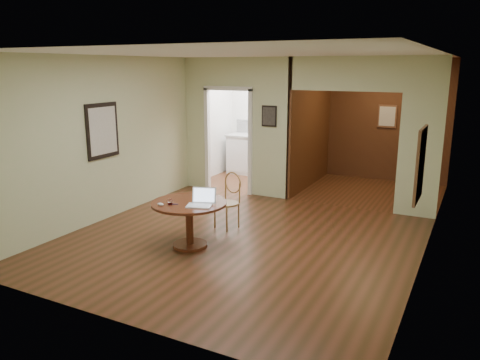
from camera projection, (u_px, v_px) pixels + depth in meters
The scene contains 11 objects.
floor at pixel (237, 242), 6.88m from camera, with size 5.00×5.00×0.00m, color #402712.
room_shell at pixel (287, 129), 9.46m from camera, with size 5.20×7.50×5.00m.
dining_table at pixel (189, 214), 6.62m from camera, with size 1.06×1.06×0.66m.
chair at pixel (229, 197), 7.43m from camera, with size 0.47×0.47×0.90m.
open_laptop at pixel (201, 201), 6.41m from camera, with size 0.39×0.39×0.24m.
closed_laptop at pixel (201, 198), 6.73m from camera, with size 0.30×0.19×0.02m, color silver.
mouse at pixel (160, 204), 6.39m from camera, with size 0.10×0.05×0.04m, color white.
wine_glass at pixel (170, 202), 6.44m from camera, with size 0.08×0.08×0.09m, color white, non-canonical shape.
pen at pixel (173, 204), 6.46m from camera, with size 0.01×0.01×0.14m, color navy.
kitchen_cabinet at pixel (269, 156), 11.00m from camera, with size 2.06×0.60×0.94m.
grocery_bag at pixel (301, 132), 10.51m from camera, with size 0.29×0.25×0.29m, color beige.
Camera 1 is at (3.01, -5.73, 2.52)m, focal length 35.00 mm.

